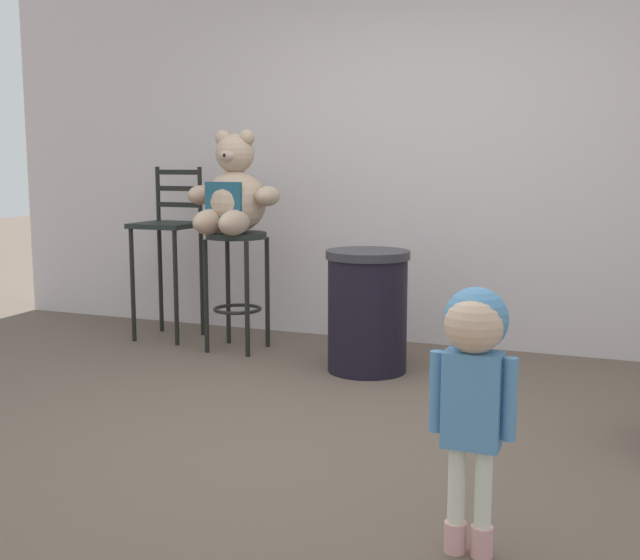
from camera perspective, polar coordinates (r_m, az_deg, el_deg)
ground_plane at (r=3.83m, az=-1.11°, el=-11.29°), size 24.00×24.00×0.00m
building_wall at (r=5.85m, az=8.10°, el=14.16°), size 6.97×0.30×3.77m
bar_stool_with_teddy at (r=5.51m, az=-5.89°, el=0.99°), size 0.41×0.41×0.81m
teddy_bear at (r=5.44m, az=-6.13°, el=5.95°), size 0.65×0.58×0.68m
child_walking at (r=2.65m, az=10.79°, el=-5.78°), size 0.28×0.23×0.89m
trash_bin at (r=4.97m, az=3.36°, el=-2.18°), size 0.52×0.52×0.75m
bar_chair_empty at (r=5.96m, az=-10.62°, el=3.01°), size 0.42×0.42×1.24m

